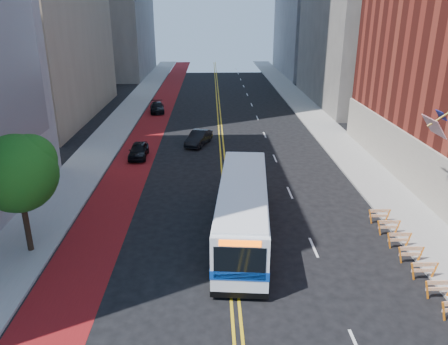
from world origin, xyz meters
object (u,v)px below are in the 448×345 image
car_a (138,150)px  car_b (199,138)px  transit_bus (243,209)px  car_c (157,107)px  street_tree (19,170)px

car_a → car_b: size_ratio=0.92×
transit_bus → car_c: (-8.98, 34.04, -1.16)m
transit_bus → car_c: size_ratio=2.87×
street_tree → car_b: (8.93, 20.47, -4.19)m
car_a → car_c: 18.90m
car_b → car_c: (-5.88, 15.03, -0.07)m
street_tree → transit_bus: size_ratio=0.52×
car_a → car_b: (5.45, 3.86, 0.04)m
transit_bus → car_c: transit_bus is taller
transit_bus → car_b: size_ratio=2.94×
street_tree → car_a: street_tree is taller
street_tree → transit_bus: bearing=6.9°
car_a → car_c: (-0.43, 18.90, -0.04)m
car_a → car_b: 6.68m
street_tree → transit_bus: (12.03, 1.46, -3.11)m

